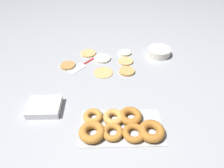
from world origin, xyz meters
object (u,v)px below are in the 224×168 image
donut_tray (120,126)px  batter_bowl (159,52)px  pancake_0 (126,61)px  spatula (80,66)px  pancake_4 (88,53)px  container_stack (44,107)px  pancake_3 (103,72)px  pancake_6 (102,58)px  pancake_1 (68,65)px  pancake_2 (127,71)px  pancake_5 (125,53)px

donut_tray → batter_bowl: bearing=64.1°
pancake_0 → spatula: pancake_0 is taller
pancake_4 → container_stack: 0.55m
pancake_4 → batter_bowl: batter_bowl is taller
container_stack → pancake_0: bearing=43.5°
container_stack → spatula: bearing=69.2°
pancake_3 → batter_bowl: 0.43m
pancake_6 → container_stack: size_ratio=0.70×
pancake_1 → pancake_3: bearing=-18.6°
pancake_6 → batter_bowl: bearing=6.9°
pancake_4 → donut_tray: (0.19, -0.64, 0.01)m
pancake_0 → donut_tray: size_ratio=0.25×
pancake_1 → pancake_2: (0.37, -0.07, 0.00)m
pancake_0 → donut_tray: bearing=-97.1°
pancake_5 → pancake_6: bearing=-157.2°
spatula → pancake_4: bearing=-153.8°
pancake_1 → container_stack: size_ratio=0.60×
spatula → batter_bowl: bearing=144.9°
donut_tray → pancake_6: bearing=98.8°
pancake_1 → container_stack: bearing=-99.0°
pancake_0 → pancake_4: size_ratio=0.93×
batter_bowl → pancake_1: bearing=-168.6°
pancake_5 → donut_tray: bearing=-96.1°
pancake_4 → container_stack: bearing=-109.2°
pancake_5 → pancake_2: bearing=-91.0°
pancake_4 → pancake_6: size_ratio=0.94×
pancake_0 → batter_bowl: size_ratio=0.62×
pancake_1 → batter_bowl: 0.62m
pancake_2 → pancake_1: bearing=169.0°
pancake_1 → pancake_2: 0.38m
pancake_2 → pancake_6: 0.21m
pancake_5 → spatula: 0.33m
donut_tray → batter_bowl: size_ratio=2.44×
donut_tray → batter_bowl: 0.69m
pancake_3 → pancake_5: bearing=55.8°
pancake_2 → donut_tray: 0.43m
pancake_4 → batter_bowl: (0.49, -0.02, 0.02)m
pancake_2 → spatula: bearing=166.9°
pancake_4 → pancake_1: bearing=-129.9°
pancake_6 → container_stack: 0.53m
pancake_0 → pancake_1: 0.38m
batter_bowl → pancake_6: bearing=-173.1°
pancake_2 → batter_bowl: (0.24, 0.19, 0.02)m
donut_tray → pancake_0: bearing=82.9°
spatula → container_stack: bearing=20.6°
pancake_4 → spatula: bearing=-105.2°
pancake_0 → pancake_6: 0.16m
pancake_1 → pancake_3: size_ratio=0.80×
pancake_5 → spatula: size_ratio=0.37×
pancake_2 → container_stack: 0.53m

